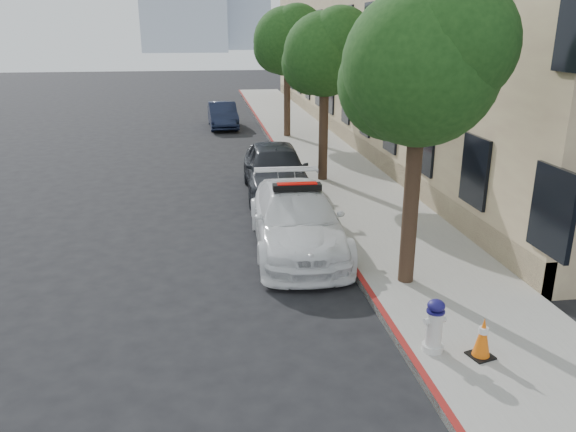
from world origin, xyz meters
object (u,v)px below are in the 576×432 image
Objects in this scene: police_car at (297,219)px; fire_hydrant at (434,326)px; parked_car_far at (223,115)px; parked_car_mid at (275,169)px; traffic_cone at (483,338)px.

police_car reaches higher than fire_hydrant.
parked_car_mid is at bearing -86.90° from parked_car_far.
police_car is 1.08× the size of parked_car_mid.
police_car is at bearing -88.62° from parked_car_far.
traffic_cone is at bearing -77.65° from parked_car_mid.
parked_car_far is (-1.04, 17.22, -0.07)m from police_car.
parked_car_mid is at bearing 90.92° from police_car.
parked_car_far is 22.23m from fire_hydrant.
police_car reaches higher than parked_car_far.
police_car is 4.64m from parked_car_mid.
parked_car_far is at bearing 87.49° from fire_hydrant.
police_car reaches higher than parked_car_mid.
parked_car_mid is 9.60m from fire_hydrant.
parked_car_far reaches higher than traffic_cone.
traffic_cone is at bearing -84.37° from parked_car_far.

